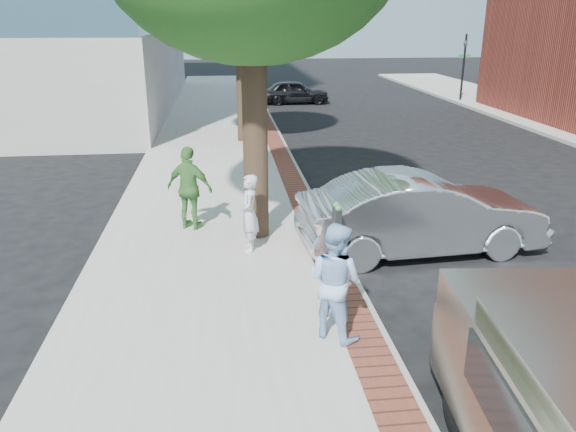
{
  "coord_description": "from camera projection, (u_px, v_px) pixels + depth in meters",
  "views": [
    {
      "loc": [
        -1.25,
        -9.6,
        4.65
      ],
      "look_at": [
        -0.13,
        0.08,
        1.2
      ],
      "focal_mm": 35.0,
      "sensor_mm": 36.0,
      "label": 1
    }
  ],
  "objects": [
    {
      "name": "sedan_silver",
      "position": [
        421.0,
        214.0,
        11.57
      ],
      "size": [
        5.13,
        2.13,
        1.65
      ],
      "primitive_type": "imported",
      "rotation": [
        0.0,
        0.0,
        1.65
      ],
      "color": "silver",
      "rests_on": "ground"
    },
    {
      "name": "ground",
      "position": [
        295.0,
        276.0,
        10.67
      ],
      "size": [
        120.0,
        120.0,
        0.0
      ],
      "primitive_type": "plane",
      "color": "black",
      "rests_on": "ground"
    },
    {
      "name": "signal_near",
      "position": [
        260.0,
        64.0,
        30.62
      ],
      "size": [
        0.7,
        0.15,
        3.8
      ],
      "color": "black",
      "rests_on": "ground"
    },
    {
      "name": "sidewalk",
      "position": [
        217.0,
        169.0,
        17.98
      ],
      "size": [
        5.0,
        60.0,
        0.15
      ],
      "primitive_type": "cube",
      "color": "#9E9991",
      "rests_on": "ground"
    },
    {
      "name": "signal_far",
      "position": [
        464.0,
        62.0,
        31.88
      ],
      "size": [
        0.7,
        0.15,
        3.8
      ],
      "color": "black",
      "rests_on": "ground"
    },
    {
      "name": "person_officer",
      "position": [
        335.0,
        281.0,
        8.15
      ],
      "size": [
        1.09,
        1.09,
        1.78
      ],
      "primitive_type": "imported",
      "rotation": [
        0.0,
        0.0,
        2.36
      ],
      "color": "#9BC4F0",
      "rests_on": "sidewalk"
    },
    {
      "name": "bg_car",
      "position": [
        295.0,
        92.0,
        31.95
      ],
      "size": [
        3.9,
        1.58,
        1.33
      ],
      "primitive_type": "imported",
      "rotation": [
        0.0,
        0.0,
        1.57
      ],
      "color": "black",
      "rests_on": "ground"
    },
    {
      "name": "person_green",
      "position": [
        190.0,
        188.0,
        12.4
      ],
      "size": [
        1.19,
        0.9,
        1.87
      ],
      "primitive_type": "imported",
      "rotation": [
        0.0,
        0.0,
        2.67
      ],
      "color": "#47823B",
      "rests_on": "sidewalk"
    },
    {
      "name": "curb",
      "position": [
        296.0,
        167.0,
        18.25
      ],
      "size": [
        0.1,
        60.0,
        0.15
      ],
      "primitive_type": "cube",
      "color": "gray",
      "rests_on": "ground"
    },
    {
      "name": "brick_strip",
      "position": [
        285.0,
        164.0,
        18.19
      ],
      "size": [
        0.6,
        60.0,
        0.01
      ],
      "primitive_type": "cube",
      "color": "brown",
      "rests_on": "sidewalk"
    },
    {
      "name": "parking_meter",
      "position": [
        337.0,
        226.0,
        9.8
      ],
      "size": [
        0.12,
        0.32,
        1.47
      ],
      "color": "gray",
      "rests_on": "sidewalk"
    },
    {
      "name": "person_gray",
      "position": [
        249.0,
        213.0,
        11.25
      ],
      "size": [
        0.41,
        0.6,
        1.59
      ],
      "primitive_type": "imported",
      "rotation": [
        0.0,
        0.0,
        -1.62
      ],
      "color": "silver",
      "rests_on": "sidewalk"
    }
  ]
}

